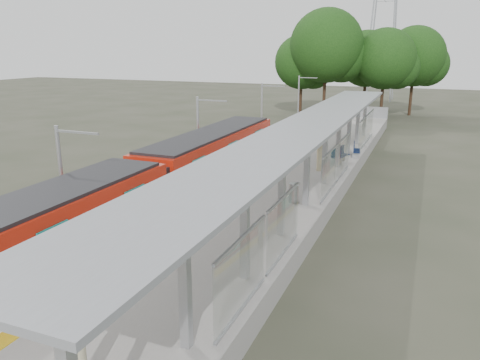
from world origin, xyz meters
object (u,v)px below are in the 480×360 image
at_px(bench_far, 355,149).
at_px(litter_bin, 294,193).
at_px(info_pillar_far, 320,157).
at_px(train, 145,191).
at_px(bench_mid, 339,154).

bearing_deg(bench_far, litter_bin, -104.83).
distance_m(info_pillar_far, litter_bin, 6.60).
xyz_separation_m(train, info_pillar_far, (5.68, 10.62, -0.19)).
height_order(train, bench_far, train).
bearing_deg(bench_far, bench_mid, -115.63).
bearing_deg(info_pillar_far, bench_far, 66.27).
height_order(bench_mid, info_pillar_far, info_pillar_far).
relative_size(bench_mid, info_pillar_far, 0.83).
bearing_deg(bench_mid, bench_far, 91.02).
relative_size(bench_mid, bench_far, 1.11).
distance_m(bench_far, info_pillar_far, 4.85).
bearing_deg(litter_bin, train, -145.45).
xyz_separation_m(info_pillar_far, litter_bin, (0.17, -6.59, -0.39)).
bearing_deg(bench_far, train, -123.42).
distance_m(bench_far, litter_bin, 11.28).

